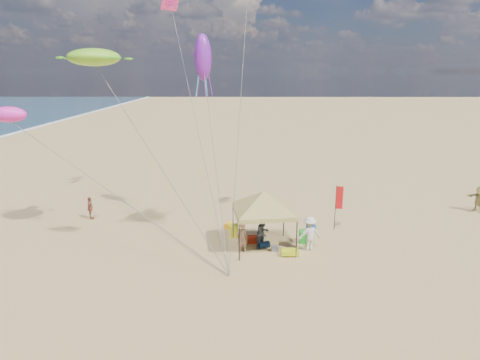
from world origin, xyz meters
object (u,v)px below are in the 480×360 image
at_px(chair_yellow, 234,231).
at_px(person_near_c, 309,234).
at_px(person_near_a, 242,238).
at_px(person_near_b, 263,233).
at_px(chair_green, 304,237).
at_px(cooler_blue, 311,228).
at_px(person_far_c, 479,199).
at_px(canopy_tent, 264,194).
at_px(cooler_red, 252,239).
at_px(beach_cart, 290,252).
at_px(person_far_a, 90,208).
at_px(feather_flag, 338,200).

height_order(chair_yellow, person_near_c, person_near_c).
relative_size(person_near_a, person_near_b, 0.94).
height_order(chair_green, person_near_b, person_near_b).
bearing_deg(cooler_blue, person_far_c, 16.65).
relative_size(canopy_tent, cooler_red, 10.88).
relative_size(cooler_red, beach_cart, 0.60).
height_order(person_near_a, person_far_a, person_near_a).
distance_m(cooler_red, beach_cart, 2.55).
distance_m(chair_yellow, person_near_c, 4.50).
bearing_deg(person_near_b, beach_cart, -78.86).
bearing_deg(person_near_a, cooler_red, -138.25).
xyz_separation_m(canopy_tent, chair_yellow, (-1.62, 1.51, -2.69)).
xyz_separation_m(beach_cart, person_far_a, (-12.26, 5.46, 0.54)).
relative_size(canopy_tent, feather_flag, 2.12).
bearing_deg(feather_flag, canopy_tent, -150.39).
distance_m(canopy_tent, person_far_c, 16.19).
xyz_separation_m(cooler_red, chair_green, (2.87, 0.01, 0.16)).
height_order(cooler_blue, person_near_a, person_near_a).
bearing_deg(person_near_b, person_far_c, -21.36).
distance_m(beach_cart, person_near_c, 1.49).
height_order(person_near_b, person_far_a, person_near_b).
xyz_separation_m(cooler_blue, person_near_a, (-4.13, -3.06, 0.63)).
relative_size(canopy_tent, person_far_c, 3.27).
relative_size(chair_yellow, person_near_a, 0.43).
xyz_separation_m(chair_yellow, person_near_a, (0.48, -2.15, 0.47)).
relative_size(beach_cart, person_near_b, 0.52).
bearing_deg(feather_flag, person_near_b, -149.62).
xyz_separation_m(person_far_a, person_far_c, (25.81, 1.57, 0.16)).
height_order(chair_yellow, beach_cart, chair_yellow).
height_order(canopy_tent, person_far_c, canopy_tent).
relative_size(chair_green, beach_cart, 0.78).
bearing_deg(person_far_c, beach_cart, -87.22).
bearing_deg(person_near_c, person_near_a, -9.78).
relative_size(cooler_red, person_far_a, 0.37).
xyz_separation_m(canopy_tent, chair_green, (2.31, 0.65, -2.69)).
height_order(chair_yellow, person_far_c, person_far_c).
bearing_deg(person_near_a, person_far_a, -51.47).
xyz_separation_m(canopy_tent, beach_cart, (1.35, -1.05, -2.84)).
distance_m(chair_green, person_near_c, 1.16).
bearing_deg(canopy_tent, cooler_blue, 38.91).
bearing_deg(person_near_a, chair_yellow, -101.47).
bearing_deg(cooler_blue, person_near_b, -140.17).
distance_m(chair_yellow, person_near_b, 2.33).
xyz_separation_m(canopy_tent, cooler_red, (-0.56, 0.64, -2.85)).
distance_m(chair_green, person_near_b, 2.49).
relative_size(cooler_red, chair_green, 0.77).
xyz_separation_m(chair_yellow, person_near_c, (4.06, -1.86, 0.58)).
relative_size(canopy_tent, person_far_a, 3.98).
height_order(canopy_tent, chair_yellow, canopy_tent).
relative_size(beach_cart, person_near_c, 0.48).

